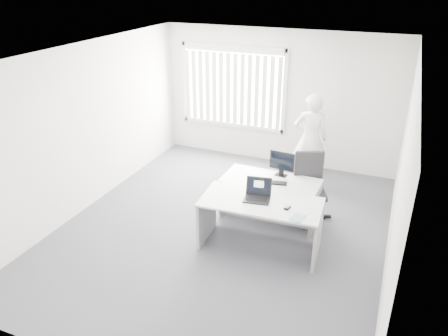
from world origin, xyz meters
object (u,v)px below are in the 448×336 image
at_px(office_chair, 308,199).
at_px(person, 310,139).
at_px(desk_far, 270,191).
at_px(monitor, 282,164).
at_px(desk_near, 260,215).
at_px(laptop, 257,191).

height_order(office_chair, person, person).
distance_m(desk_far, monitor, 0.49).
xyz_separation_m(office_chair, person, (-0.31, 1.39, 0.54)).
bearing_deg(office_chair, desk_near, -135.75).
bearing_deg(laptop, person, 75.98).
bearing_deg(person, laptop, 68.80).
bearing_deg(office_chair, person, 79.45).
relative_size(desk_near, office_chair, 1.57).
xyz_separation_m(desk_far, laptop, (0.05, -0.87, 0.43)).
bearing_deg(office_chair, desk_far, -178.96).
relative_size(office_chair, person, 0.64).
bearing_deg(desk_near, desk_far, 93.98).
distance_m(laptop, monitor, 1.10).
relative_size(desk_near, laptop, 4.79).
bearing_deg(laptop, desk_far, 84.37).
bearing_deg(desk_far, desk_near, -81.22).
height_order(desk_near, laptop, laptop).
bearing_deg(monitor, laptop, -85.75).
bearing_deg(desk_far, office_chair, 25.47).
bearing_deg(laptop, desk_near, -12.30).
xyz_separation_m(desk_far, monitor, (0.11, 0.23, 0.41)).
relative_size(office_chair, laptop, 3.04).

